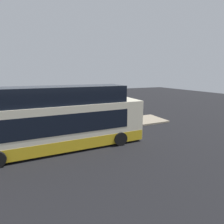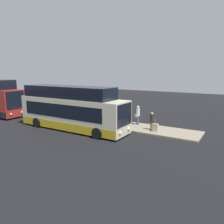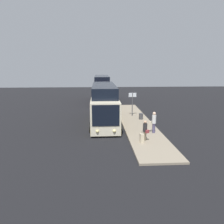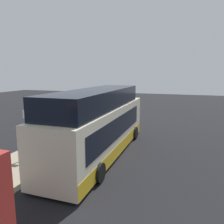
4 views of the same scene
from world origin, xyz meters
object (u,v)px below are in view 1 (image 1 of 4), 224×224
at_px(passenger_boarding, 104,111).
at_px(sign_post, 24,111).
at_px(bus_lead, 58,122).
at_px(suitcase, 133,119).
at_px(passenger_waiting, 127,114).
at_px(trash_bin, 50,125).

height_order(passenger_boarding, sign_post, sign_post).
bearing_deg(passenger_boarding, bus_lead, 58.55).
bearing_deg(sign_post, bus_lead, -58.86).
distance_m(suitcase, sign_post, 9.24).
height_order(bus_lead, passenger_waiting, bus_lead).
relative_size(passenger_waiting, trash_bin, 2.44).
xyz_separation_m(bus_lead, passenger_waiting, (6.62, 3.01, -0.73)).
relative_size(passenger_boarding, trash_bin, 2.85).
distance_m(bus_lead, suitcase, 7.68).
xyz_separation_m(bus_lead, passenger_boarding, (4.72, 4.16, -0.57)).
relative_size(passenger_waiting, suitcase, 1.70).
bearing_deg(sign_post, passenger_waiting, -2.14).
xyz_separation_m(passenger_waiting, suitcase, (0.47, -0.34, -0.51)).
relative_size(bus_lead, trash_bin, 16.81).
xyz_separation_m(suitcase, trash_bin, (-7.32, 1.35, -0.02)).
distance_m(passenger_boarding, sign_post, 6.82).
relative_size(passenger_boarding, passenger_waiting, 1.17).
relative_size(bus_lead, passenger_waiting, 6.89).
distance_m(suitcase, trash_bin, 7.44).
bearing_deg(trash_bin, suitcase, -10.45).
xyz_separation_m(passenger_boarding, sign_post, (-6.73, -0.83, 0.75)).
height_order(passenger_boarding, passenger_waiting, passenger_boarding).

